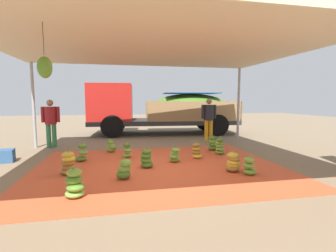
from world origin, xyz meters
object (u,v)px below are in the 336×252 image
banana_bunch_8 (111,146)px  worker_0 (209,116)px  banana_bunch_0 (197,151)px  banana_bunch_9 (82,153)px  banana_bunch_11 (124,170)px  crate_0 (2,156)px  banana_bunch_5 (68,164)px  cargo_truck_main (160,108)px  banana_bunch_7 (75,184)px  banana_bunch_10 (233,162)px  banana_bunch_2 (213,144)px  banana_bunch_1 (249,166)px  banana_bunch_3 (127,151)px  banana_bunch_6 (220,147)px  worker_1 (51,120)px  banana_bunch_4 (175,155)px  banana_bunch_12 (146,159)px

banana_bunch_8 → worker_0: worker_0 is taller
banana_bunch_0 → banana_bunch_8: bearing=151.1°
banana_bunch_9 → banana_bunch_11: (1.07, -1.74, -0.02)m
crate_0 → banana_bunch_5: bearing=-37.9°
banana_bunch_9 → worker_0: bearing=29.7°
banana_bunch_5 → cargo_truck_main: cargo_truck_main is taller
cargo_truck_main → banana_bunch_11: bearing=-105.9°
banana_bunch_5 → banana_bunch_7: bearing=-75.8°
worker_0 → crate_0: size_ratio=3.17×
cargo_truck_main → banana_bunch_5: bearing=-116.6°
banana_bunch_10 → banana_bunch_11: size_ratio=1.09×
banana_bunch_2 → banana_bunch_7: 5.00m
banana_bunch_1 → crate_0: banana_bunch_1 is taller
banana_bunch_3 → banana_bunch_7: bearing=-109.4°
banana_bunch_0 → banana_bunch_9: 3.15m
banana_bunch_6 → worker_1: worker_1 is taller
banana_bunch_4 → banana_bunch_6: size_ratio=0.78×
banana_bunch_6 → cargo_truck_main: (-0.98, 5.01, 1.01)m
banana_bunch_4 → cargo_truck_main: (0.58, 5.65, 1.06)m
banana_bunch_7 → crate_0: 3.72m
cargo_truck_main → banana_bunch_6: bearing=-78.9°
banana_bunch_3 → banana_bunch_5: size_ratio=0.86×
banana_bunch_4 → worker_0: (2.16, 3.20, 0.81)m
banana_bunch_11 → worker_0: 5.66m
banana_bunch_4 → banana_bunch_6: 1.69m
banana_bunch_0 → worker_1: 5.24m
banana_bunch_8 → banana_bunch_10: (2.82, -2.73, 0.02)m
banana_bunch_3 → worker_0: (3.39, 2.44, 0.80)m
banana_bunch_11 → banana_bunch_2: bearing=39.5°
banana_bunch_9 → banana_bunch_1: bearing=-27.6°
banana_bunch_0 → worker_0: bearing=63.3°
banana_bunch_1 → banana_bunch_7: (-3.57, -0.61, 0.05)m
banana_bunch_2 → banana_bunch_12: 2.89m
banana_bunch_1 → banana_bunch_5: banana_bunch_5 is taller
banana_bunch_3 → banana_bunch_12: bearing=-69.7°
banana_bunch_9 → crate_0: bearing=171.0°
banana_bunch_4 → banana_bunch_8: 2.34m
banana_bunch_3 → banana_bunch_11: banana_bunch_3 is taller
banana_bunch_7 → banana_bunch_9: bearing=95.0°
cargo_truck_main → worker_0: 2.93m
banana_bunch_4 → banana_bunch_12: bearing=-154.1°
banana_bunch_6 → banana_bunch_9: banana_bunch_6 is taller
worker_1 → crate_0: size_ratio=3.08×
banana_bunch_0 → banana_bunch_4: banana_bunch_0 is taller
banana_bunch_2 → banana_bunch_11: bearing=-140.5°
banana_bunch_7 → banana_bunch_12: (1.40, 1.63, -0.02)m
banana_bunch_5 → banana_bunch_0: bearing=15.4°
banana_bunch_2 → crate_0: size_ratio=0.94×
banana_bunch_3 → banana_bunch_4: 1.44m
worker_0 → crate_0: worker_0 is taller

